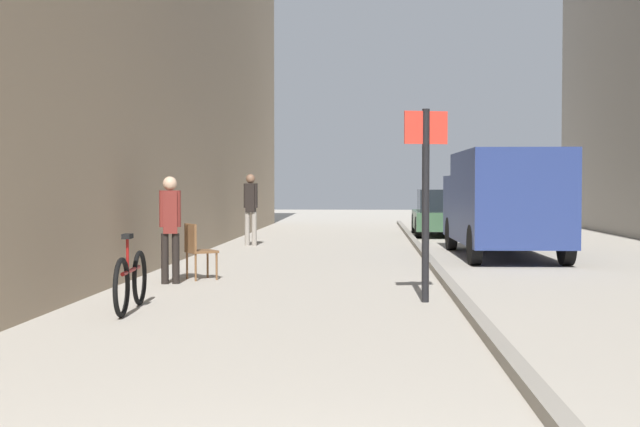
% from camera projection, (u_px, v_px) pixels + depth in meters
% --- Properties ---
extents(ground_plane, '(80.00, 80.00, 0.00)m').
position_uv_depth(ground_plane, '(349.00, 274.00, 14.92)').
color(ground_plane, '#A8A093').
extents(kerb_strip, '(0.16, 40.00, 0.12)m').
position_uv_depth(kerb_strip, '(438.00, 271.00, 14.82)').
color(kerb_strip, gray).
rests_on(kerb_strip, ground_plane).
extents(pedestrian_main_foreground, '(0.33, 0.24, 1.72)m').
position_uv_depth(pedestrian_main_foreground, '(170.00, 222.00, 13.40)').
color(pedestrian_main_foreground, black).
rests_on(pedestrian_main_foreground, ground_plane).
extents(pedestrian_mid_block, '(0.37, 0.24, 1.87)m').
position_uv_depth(pedestrian_mid_block, '(251.00, 204.00, 21.92)').
color(pedestrian_mid_block, gray).
rests_on(pedestrian_mid_block, ground_plane).
extents(delivery_van, '(2.12, 5.55, 2.30)m').
position_uv_depth(delivery_van, '(503.00, 201.00, 18.43)').
color(delivery_van, navy).
rests_on(delivery_van, ground_plane).
extents(parked_car, '(1.90, 4.23, 1.45)m').
position_uv_depth(parked_car, '(443.00, 213.00, 26.49)').
color(parked_car, '#335138').
rests_on(parked_car, ground_plane).
extents(street_sign_post, '(0.59, 0.18, 2.60)m').
position_uv_depth(street_sign_post, '(426.00, 188.00, 11.27)').
color(street_sign_post, black).
rests_on(street_sign_post, ground_plane).
extents(bicycle_leaning, '(0.18, 1.77, 0.98)m').
position_uv_depth(bicycle_leaning, '(131.00, 281.00, 10.50)').
color(bicycle_leaning, black).
rests_on(bicycle_leaning, ground_plane).
extents(cafe_chair_near_window, '(0.61, 0.61, 0.94)m').
position_uv_depth(cafe_chair_near_window, '(197.00, 247.00, 13.99)').
color(cafe_chair_near_window, brown).
rests_on(cafe_chair_near_window, ground_plane).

